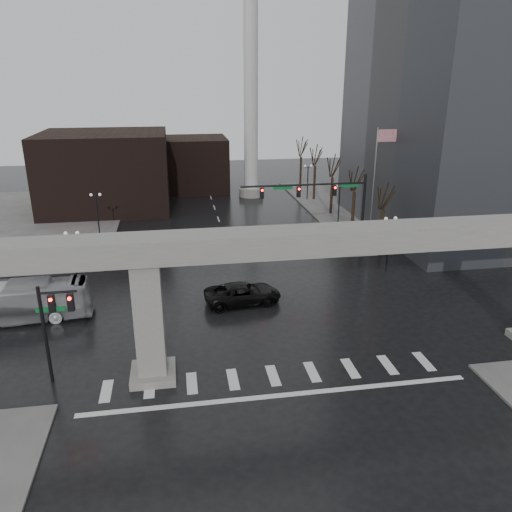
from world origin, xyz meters
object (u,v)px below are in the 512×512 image
at_px(pickup_truck, 243,294).
at_px(far_car, 189,244).
at_px(signal_mast_arm, 326,198).
at_px(city_bus, 15,302).

relative_size(pickup_truck, far_car, 1.36).
height_order(signal_mast_arm, pickup_truck, signal_mast_arm).
distance_m(signal_mast_arm, pickup_truck, 14.30).
height_order(city_bus, far_car, city_bus).
bearing_deg(signal_mast_arm, far_car, 164.54).
relative_size(signal_mast_arm, city_bus, 1.14).
xyz_separation_m(city_bus, far_car, (12.91, 13.46, -0.73)).
bearing_deg(far_car, pickup_truck, -70.11).
distance_m(signal_mast_arm, city_bus, 28.10).
distance_m(pickup_truck, city_bus, 16.59).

